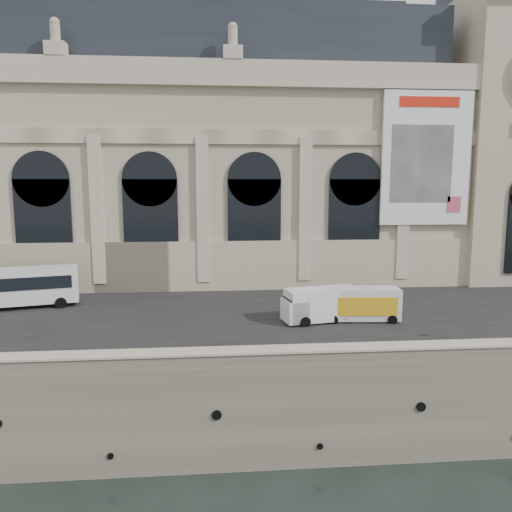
% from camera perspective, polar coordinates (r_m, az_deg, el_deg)
% --- Properties ---
extents(ground, '(260.00, 260.00, 0.00)m').
position_cam_1_polar(ground, '(31.61, -8.39, -23.52)').
color(ground, black).
rests_on(ground, ground).
extents(quay, '(160.00, 70.00, 6.00)m').
position_cam_1_polar(quay, '(63.31, -6.63, -4.13)').
color(quay, gray).
rests_on(quay, ground).
extents(street, '(160.00, 24.00, 0.06)m').
position_cam_1_polar(street, '(42.20, -7.47, -6.28)').
color(street, '#2D2D2D').
rests_on(street, quay).
extents(parapet, '(160.00, 1.40, 1.21)m').
position_cam_1_polar(parapet, '(29.24, -8.60, -11.80)').
color(parapet, gray).
rests_on(parapet, quay).
extents(museum, '(69.00, 18.70, 29.10)m').
position_cam_1_polar(museum, '(58.27, -13.02, 11.19)').
color(museum, '#C4B497').
rests_on(museum, quay).
extents(clock_pavilion, '(13.00, 14.72, 36.70)m').
position_cam_1_polar(clock_pavilion, '(63.80, 26.02, 13.64)').
color(clock_pavilion, '#C4B497').
rests_on(clock_pavilion, quay).
extents(bus_left, '(11.92, 5.14, 3.45)m').
position_cam_1_polar(bus_left, '(47.17, -26.76, -3.19)').
color(bus_left, silver).
rests_on(bus_left, quay).
extents(van_c, '(6.17, 3.28, 2.61)m').
position_cam_1_polar(van_c, '(38.79, 7.06, -5.60)').
color(van_c, white).
rests_on(van_c, quay).
extents(box_truck, '(6.60, 2.74, 2.60)m').
position_cam_1_polar(box_truck, '(39.65, 11.70, -5.44)').
color(box_truck, silver).
rests_on(box_truck, quay).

